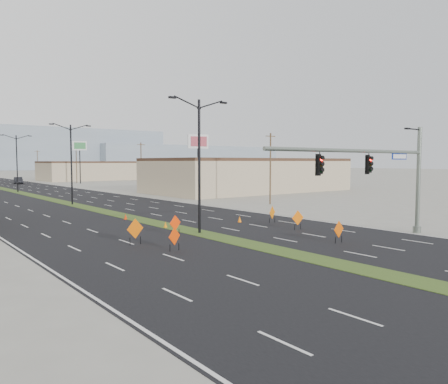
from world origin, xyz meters
TOP-DOWN VIEW (x-y plane):
  - ground at (0.00, 0.00)m, footprint 600.00×600.00m
  - building_se_near at (34.00, 45.00)m, footprint 36.00×18.00m
  - building_se_far at (38.00, 110.00)m, footprint 44.00×16.00m
  - mesa_east at (180.00, 290.00)m, footprint 160.00×50.00m
  - signal_mast at (8.56, 2.00)m, footprint 16.30×0.60m
  - streetlight_0 at (0.00, 12.00)m, footprint 5.15×0.24m
  - streetlight_1 at (0.00, 40.00)m, footprint 5.15×0.24m
  - streetlight_2 at (0.00, 68.00)m, footprint 5.15×0.24m
  - utility_pole_0 at (20.00, 25.00)m, footprint 1.60×0.20m
  - utility_pole_1 at (20.00, 60.00)m, footprint 1.60×0.20m
  - utility_pole_2 at (20.00, 95.00)m, footprint 1.60×0.20m
  - utility_pole_3 at (20.00, 130.00)m, footprint 1.60×0.20m
  - car_mid at (7.16, 99.01)m, footprint 2.43×5.21m
  - construction_sign_0 at (-5.95, 10.74)m, footprint 1.28×0.29m
  - construction_sign_1 at (-4.94, 7.57)m, footprint 1.02×0.43m
  - construction_sign_2 at (-2.00, 12.23)m, footprint 1.10×0.34m
  - construction_sign_3 at (7.05, 8.52)m, footprint 1.17×0.16m
  - construction_sign_4 at (4.97, 3.00)m, footprint 1.12×0.17m
  - construction_sign_5 at (8.24, 12.61)m, footprint 1.06×0.45m
  - cone_0 at (-0.71, 15.83)m, footprint 0.38×0.38m
  - cone_1 at (-0.04, 15.58)m, footprint 0.39×0.39m
  - cone_2 at (6.20, 14.65)m, footprint 0.34×0.34m
  - cone_3 at (-1.01, 22.60)m, footprint 0.41×0.41m
  - pole_sign_east_near at (16.97, 36.65)m, footprint 3.01×1.15m
  - pole_sign_east_far at (19.89, 92.14)m, footprint 3.35×1.37m

SIDE VIEW (x-z plane):
  - ground at x=0.00m, z-range 0.00..0.00m
  - cone_3 at x=-1.01m, z-range 0.00..0.53m
  - cone_0 at x=-0.71m, z-range 0.00..0.54m
  - cone_2 at x=6.20m, z-range 0.00..0.56m
  - cone_1 at x=-0.04m, z-range 0.00..0.58m
  - car_mid at x=7.16m, z-range 0.00..1.65m
  - construction_sign_1 at x=-4.94m, z-range 0.12..1.56m
  - construction_sign_5 at x=8.24m, z-range 0.13..1.62m
  - construction_sign_4 at x=4.97m, z-range 0.13..1.63m
  - construction_sign_2 at x=-2.00m, z-range 0.13..1.63m
  - construction_sign_3 at x=7.05m, z-range 0.13..1.69m
  - construction_sign_0 at x=-5.95m, z-range 0.15..1.88m
  - building_se_far at x=38.00m, z-range 0.00..5.00m
  - building_se_near at x=34.00m, z-range 0.00..5.50m
  - utility_pole_0 at x=20.00m, z-range 0.17..9.17m
  - utility_pole_1 at x=20.00m, z-range 0.17..9.17m
  - utility_pole_2 at x=20.00m, z-range 0.17..9.17m
  - utility_pole_3 at x=20.00m, z-range 0.17..9.17m
  - signal_mast at x=8.56m, z-range 0.79..8.79m
  - streetlight_0 at x=0.00m, z-range 0.41..10.43m
  - streetlight_1 at x=0.00m, z-range 0.41..10.43m
  - streetlight_2 at x=0.00m, z-range 0.41..10.43m
  - pole_sign_east_near at x=16.97m, z-range 2.92..12.21m
  - pole_sign_east_far at x=19.89m, z-range 3.36..13.81m
  - mesa_east at x=180.00m, z-range 0.00..18.00m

